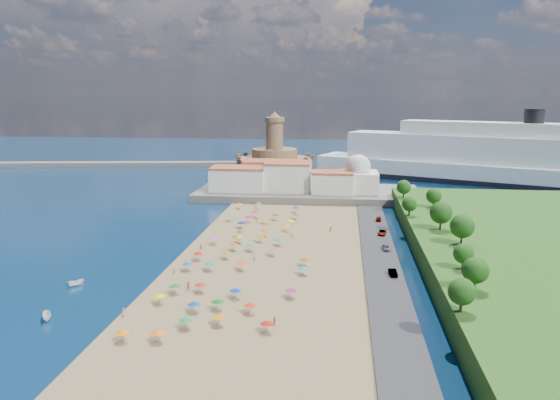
# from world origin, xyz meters

# --- Properties ---
(ground) EXTENTS (700.00, 700.00, 0.00)m
(ground) POSITION_xyz_m (0.00, 0.00, 0.00)
(ground) COLOR #071938
(ground) RESTS_ON ground
(terrace) EXTENTS (90.00, 36.00, 3.00)m
(terrace) POSITION_xyz_m (10.00, 73.00, 1.50)
(terrace) COLOR #59544C
(terrace) RESTS_ON ground
(jetty) EXTENTS (18.00, 70.00, 2.40)m
(jetty) POSITION_xyz_m (-12.00, 108.00, 1.20)
(jetty) COLOR #59544C
(jetty) RESTS_ON ground
(breakwater) EXTENTS (199.03, 34.77, 2.60)m
(breakwater) POSITION_xyz_m (-110.00, 153.00, 1.30)
(breakwater) COLOR #59544C
(breakwater) RESTS_ON ground
(waterfront_buildings) EXTENTS (57.00, 29.00, 11.00)m
(waterfront_buildings) POSITION_xyz_m (-3.05, 73.64, 7.88)
(waterfront_buildings) COLOR silver
(waterfront_buildings) RESTS_ON terrace
(domed_building) EXTENTS (16.00, 16.00, 15.00)m
(domed_building) POSITION_xyz_m (30.00, 71.00, 8.97)
(domed_building) COLOR silver
(domed_building) RESTS_ON terrace
(fortress) EXTENTS (40.00, 40.00, 32.40)m
(fortress) POSITION_xyz_m (-12.00, 138.00, 6.68)
(fortress) COLOR #936E49
(fortress) RESTS_ON ground
(cruise_ship) EXTENTS (156.76, 85.31, 35.08)m
(cruise_ship) POSITION_xyz_m (88.47, 117.36, 10.39)
(cruise_ship) COLOR black
(cruise_ship) RESTS_ON ground
(beach_parasols) EXTENTS (31.29, 114.14, 2.20)m
(beach_parasols) POSITION_xyz_m (-1.53, -9.77, 2.15)
(beach_parasols) COLOR gray
(beach_parasols) RESTS_ON beach
(beachgoers) EXTENTS (38.47, 80.12, 1.90)m
(beachgoers) POSITION_xyz_m (-1.44, -10.61, 1.15)
(beachgoers) COLOR tan
(beachgoers) RESTS_ON beach
(moored_boats) EXTENTS (6.82, 22.10, 1.54)m
(moored_boats) POSITION_xyz_m (-32.27, -48.30, 0.74)
(moored_boats) COLOR white
(moored_boats) RESTS_ON ground
(parked_cars) EXTENTS (2.95, 59.08, 1.43)m
(parked_cars) POSITION_xyz_m (36.00, 3.76, 1.38)
(parked_cars) COLOR gray
(parked_cars) RESTS_ON promenade
(hillside_trees) EXTENTS (14.04, 106.24, 7.67)m
(hillside_trees) POSITION_xyz_m (49.13, -6.95, 10.04)
(hillside_trees) COLOR #382314
(hillside_trees) RESTS_ON hillside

